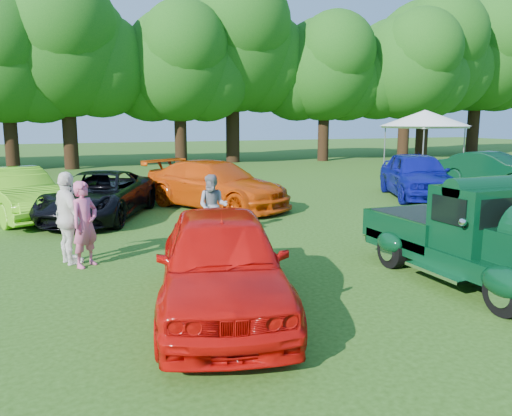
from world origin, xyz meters
name	(u,v)px	position (x,y,z in m)	size (l,w,h in m)	color
ground	(361,286)	(0.00, 0.00, 0.00)	(120.00, 120.00, 0.00)	#254610
hero_pickup	(470,240)	(1.93, -0.44, 0.74)	(2.03, 4.37, 1.71)	black
red_convertible	(221,261)	(-2.56, -0.16, 0.76)	(1.80, 4.47, 1.52)	red
back_car_lime	(16,194)	(-5.80, 8.71, 0.74)	(1.56, 4.47, 1.47)	#5DB518
back_car_black	(99,195)	(-3.60, 7.91, 0.68)	(2.25, 4.87, 1.35)	black
back_car_orange	(216,185)	(0.06, 8.36, 0.76)	(2.12, 5.22, 1.51)	#CB3F07
back_car_blue	(417,175)	(7.51, 7.68, 0.84)	(1.97, 4.91, 1.67)	#0C0F84
back_car_green	(492,169)	(12.76, 9.13, 0.73)	(1.55, 4.43, 1.46)	black
spectator_pink	(85,224)	(-4.26, 3.03, 0.83)	(0.61, 0.40, 1.67)	#CB5380
spectator_grey	(213,206)	(-1.24, 4.49, 0.76)	(0.74, 0.58, 1.52)	gray
spectator_white	(68,218)	(-4.55, 3.34, 0.91)	(1.07, 0.45, 1.82)	white
canopy_tent	(425,119)	(12.86, 13.66, 2.89)	(4.75, 4.75, 3.33)	white
tree_line	(126,45)	(-0.31, 24.24, 7.16)	(65.12, 10.99, 12.47)	#322010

